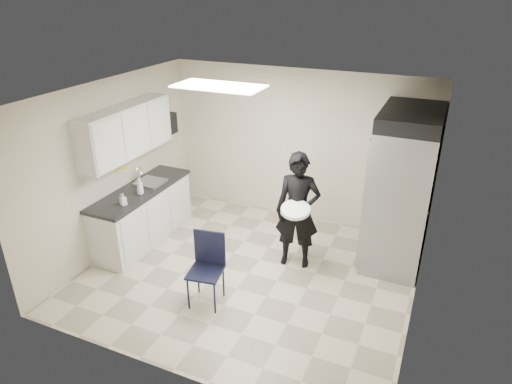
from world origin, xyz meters
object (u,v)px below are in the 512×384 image
at_px(lower_counter, 143,216).
at_px(man_tuxedo, 298,211).
at_px(folding_chair, 205,272).
at_px(commercial_fridge, 401,195).

relative_size(lower_counter, man_tuxedo, 1.10).
distance_m(lower_counter, folding_chair, 1.99).
height_order(lower_counter, man_tuxedo, man_tuxedo).
height_order(commercial_fridge, man_tuxedo, commercial_fridge).
bearing_deg(folding_chair, lower_counter, 140.26).
height_order(lower_counter, commercial_fridge, commercial_fridge).
distance_m(commercial_fridge, folding_chair, 2.99).
bearing_deg(man_tuxedo, folding_chair, -130.37).
relative_size(commercial_fridge, folding_chair, 2.24).
distance_m(commercial_fridge, man_tuxedo, 1.51).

